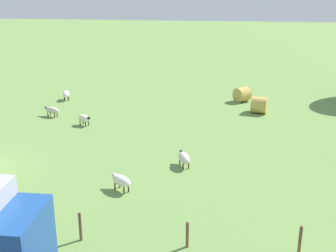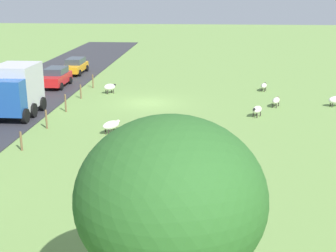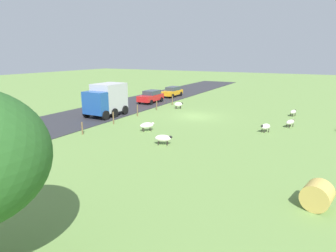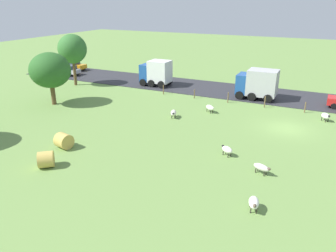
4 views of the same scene
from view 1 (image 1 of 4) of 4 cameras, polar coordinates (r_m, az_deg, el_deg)
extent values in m
ellipsoid|color=white|center=(21.11, -6.00, -7.00)|extent=(1.14, 1.25, 0.51)
ellipsoid|color=silver|center=(21.46, -6.98, -6.25)|extent=(0.30, 0.32, 0.20)
cylinder|color=#2D2823|center=(21.42, -6.82, -7.70)|extent=(0.07, 0.07, 0.33)
cylinder|color=#2D2823|center=(21.58, -6.24, -7.47)|extent=(0.07, 0.07, 0.33)
cylinder|color=#2D2823|center=(20.96, -5.69, -8.29)|extent=(0.07, 0.07, 0.33)
cylinder|color=#2D2823|center=(21.12, -5.10, -8.04)|extent=(0.07, 0.07, 0.33)
ellipsoid|color=silver|center=(23.57, 2.09, -4.11)|extent=(1.31, 0.93, 0.53)
ellipsoid|color=black|center=(24.02, 1.70, -3.33)|extent=(0.31, 0.26, 0.20)
cylinder|color=#2D2823|center=(23.96, 1.52, -4.62)|extent=(0.07, 0.07, 0.30)
cylinder|color=#2D2823|center=(24.03, 2.19, -4.55)|extent=(0.07, 0.07, 0.30)
cylinder|color=#2D2823|center=(23.38, 1.96, -5.24)|extent=(0.07, 0.07, 0.30)
cylinder|color=#2D2823|center=(23.46, 2.65, -5.17)|extent=(0.07, 0.07, 0.30)
ellipsoid|color=white|center=(37.00, -12.96, 4.01)|extent=(1.16, 0.81, 0.56)
ellipsoid|color=brown|center=(37.45, -12.93, 4.39)|extent=(0.30, 0.24, 0.20)
cylinder|color=#2D2823|center=(37.38, -13.13, 3.59)|extent=(0.07, 0.07, 0.29)
cylinder|color=#2D2823|center=(37.36, -12.66, 3.61)|extent=(0.07, 0.07, 0.29)
cylinder|color=#2D2823|center=(36.83, -13.18, 3.35)|extent=(0.07, 0.07, 0.29)
cylinder|color=#2D2823|center=(36.80, -12.70, 3.38)|extent=(0.07, 0.07, 0.29)
ellipsoid|color=beige|center=(32.90, -14.66, 1.99)|extent=(0.87, 1.27, 0.46)
ellipsoid|color=brown|center=(33.25, -15.39, 2.29)|extent=(0.27, 0.31, 0.20)
cylinder|color=#2D2823|center=(33.12, -15.18, 1.46)|extent=(0.07, 0.07, 0.31)
cylinder|color=#2D2823|center=(33.29, -14.88, 1.58)|extent=(0.07, 0.07, 0.31)
cylinder|color=#2D2823|center=(32.69, -14.35, 1.31)|extent=(0.07, 0.07, 0.31)
cylinder|color=#2D2823|center=(32.86, -14.05, 1.42)|extent=(0.07, 0.07, 0.31)
ellipsoid|color=silver|center=(30.47, -10.74, 0.97)|extent=(0.93, 1.09, 0.50)
ellipsoid|color=black|center=(30.11, -10.16, 1.02)|extent=(0.29, 0.32, 0.20)
cylinder|color=#2D2823|center=(30.47, -10.17, 0.33)|extent=(0.07, 0.07, 0.31)
cylinder|color=#2D2823|center=(30.30, -10.55, 0.20)|extent=(0.07, 0.07, 0.31)
cylinder|color=#2D2823|center=(30.85, -10.85, 0.52)|extent=(0.07, 0.07, 0.31)
cylinder|color=#2D2823|center=(30.68, -11.23, 0.39)|extent=(0.07, 0.07, 0.31)
cylinder|color=tan|center=(36.15, 9.50, 4.01)|extent=(1.55, 1.53, 1.15)
cylinder|color=tan|center=(33.34, 11.63, 2.66)|extent=(1.41, 1.34, 1.20)
cylinder|color=brown|center=(17.68, -11.20, -12.53)|extent=(0.12, 0.12, 1.20)
cylinder|color=brown|center=(17.02, 2.49, -13.75)|extent=(0.12, 0.12, 1.07)
cylinder|color=brown|center=(17.27, 16.60, -13.87)|extent=(0.12, 0.12, 1.18)
cube|color=#1E4C99|center=(15.08, -18.14, -14.31)|extent=(2.53, 1.20, 2.30)
cylinder|color=black|center=(16.65, -15.93, -15.35)|extent=(0.30, 0.96, 0.96)
cylinder|color=black|center=(17.21, -20.48, -14.67)|extent=(0.30, 0.96, 0.96)
camera|label=2|loc=(32.64, 49.79, 10.17)|focal=49.47mm
camera|label=3|loc=(35.64, 34.10, 10.62)|focal=30.81mm
camera|label=4|loc=(51.94, -10.61, 20.07)|focal=35.40mm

